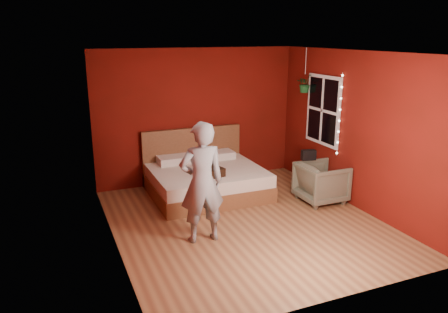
# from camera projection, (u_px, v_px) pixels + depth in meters

# --- Properties ---
(floor) EXTENTS (4.50, 4.50, 0.00)m
(floor) POSITION_uv_depth(u_px,v_px,m) (246.00, 222.00, 6.85)
(floor) COLOR #906039
(floor) RESTS_ON ground
(room_walls) EXTENTS (4.04, 4.54, 2.62)m
(room_walls) POSITION_uv_depth(u_px,v_px,m) (247.00, 117.00, 6.39)
(room_walls) COLOR maroon
(room_walls) RESTS_ON ground
(window) EXTENTS (0.05, 0.97, 1.27)m
(window) POSITION_uv_depth(u_px,v_px,m) (323.00, 110.00, 7.97)
(window) COLOR white
(window) RESTS_ON room_walls
(fairy_lights) EXTENTS (0.04, 0.04, 1.45)m
(fairy_lights) POSITION_uv_depth(u_px,v_px,m) (340.00, 115.00, 7.49)
(fairy_lights) COLOR silver
(fairy_lights) RESTS_ON room_walls
(bed) EXTENTS (1.99, 1.69, 1.09)m
(bed) POSITION_uv_depth(u_px,v_px,m) (205.00, 179.00, 8.01)
(bed) COLOR brown
(bed) RESTS_ON ground
(person) EXTENTS (0.66, 0.45, 1.73)m
(person) POSITION_uv_depth(u_px,v_px,m) (202.00, 183.00, 6.03)
(person) COLOR gray
(person) RESTS_ON ground
(armchair) EXTENTS (0.76, 0.74, 0.69)m
(armchair) POSITION_uv_depth(u_px,v_px,m) (321.00, 182.00, 7.62)
(armchair) COLOR #676751
(armchair) RESTS_ON ground
(handbag) EXTENTS (0.27, 0.17, 0.18)m
(handbag) POSITION_uv_depth(u_px,v_px,m) (309.00, 155.00, 7.72)
(handbag) COLOR black
(handbag) RESTS_ON armchair
(throw_pillow) EXTENTS (0.49, 0.49, 0.14)m
(throw_pillow) POSITION_uv_depth(u_px,v_px,m) (209.00, 172.00, 7.48)
(throw_pillow) COLOR black
(throw_pillow) RESTS_ON bed
(hanging_plant) EXTENTS (0.39, 0.37, 0.83)m
(hanging_plant) POSITION_uv_depth(u_px,v_px,m) (305.00, 83.00, 8.27)
(hanging_plant) COLOR silver
(hanging_plant) RESTS_ON room_walls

